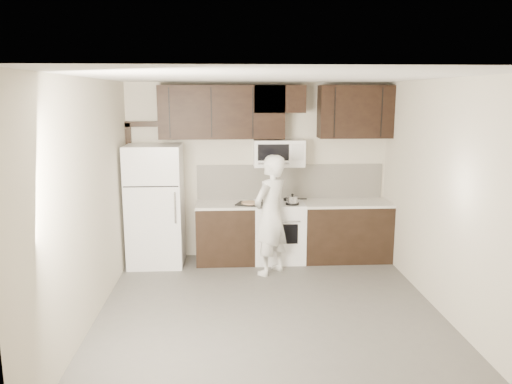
{
  "coord_description": "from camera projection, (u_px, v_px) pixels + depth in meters",
  "views": [
    {
      "loc": [
        -0.48,
        -5.4,
        2.52
      ],
      "look_at": [
        -0.11,
        0.9,
        1.28
      ],
      "focal_mm": 35.0,
      "sensor_mm": 36.0,
      "label": 1
    }
  ],
  "objects": [
    {
      "name": "refrigerator",
      "position": [
        155.0,
        205.0,
        7.39
      ],
      "size": [
        0.8,
        0.76,
        1.8
      ],
      "color": "white",
      "rests_on": "floor"
    },
    {
      "name": "back_wall",
      "position": [
        258.0,
        171.0,
        7.74
      ],
      "size": [
        4.0,
        0.0,
        4.0
      ],
      "primitive_type": "plane",
      "rotation": [
        1.57,
        0.0,
        0.0
      ],
      "color": "beige",
      "rests_on": "ground"
    },
    {
      "name": "pizza",
      "position": [
        250.0,
        203.0,
        7.39
      ],
      "size": [
        0.32,
        0.32,
        0.02
      ],
      "primitive_type": "cylinder",
      "rotation": [
        0.0,
        0.0,
        -0.34
      ],
      "color": "beige",
      "rests_on": "baking_tray"
    },
    {
      "name": "upper_cabinets",
      "position": [
        273.0,
        110.0,
        7.4
      ],
      "size": [
        3.48,
        0.35,
        0.78
      ],
      "color": "black",
      "rests_on": "back_wall"
    },
    {
      "name": "ceiling",
      "position": [
        271.0,
        77.0,
        5.28
      ],
      "size": [
        4.5,
        4.5,
        0.0
      ],
      "primitive_type": "plane",
      "rotation": [
        3.14,
        0.0,
        0.0
      ],
      "color": "white",
      "rests_on": "back_wall"
    },
    {
      "name": "baking_tray",
      "position": [
        250.0,
        204.0,
        7.39
      ],
      "size": [
        0.45,
        0.39,
        0.02
      ],
      "primitive_type": "cube",
      "rotation": [
        0.0,
        0.0,
        -0.34
      ],
      "color": "black",
      "rests_on": "counter_run"
    },
    {
      "name": "door_trim",
      "position": [
        133.0,
        179.0,
        7.61
      ],
      "size": [
        0.5,
        0.08,
        2.12
      ],
      "color": "black",
      "rests_on": "floor"
    },
    {
      "name": "floor",
      "position": [
        270.0,
        315.0,
        5.8
      ],
      "size": [
        4.5,
        4.5,
        0.0
      ],
      "primitive_type": "plane",
      "color": "#595653",
      "rests_on": "ground"
    },
    {
      "name": "backsplash",
      "position": [
        290.0,
        181.0,
        7.79
      ],
      "size": [
        2.9,
        0.02,
        0.54
      ],
      "primitive_type": "cube",
      "color": "silver",
      "rests_on": "counter_run"
    },
    {
      "name": "counter_run",
      "position": [
        299.0,
        231.0,
        7.65
      ],
      "size": [
        2.95,
        0.64,
        0.91
      ],
      "color": "black",
      "rests_on": "floor"
    },
    {
      "name": "saucepan",
      "position": [
        292.0,
        200.0,
        7.39
      ],
      "size": [
        0.3,
        0.17,
        0.17
      ],
      "color": "silver",
      "rests_on": "stove"
    },
    {
      "name": "stove",
      "position": [
        279.0,
        231.0,
        7.63
      ],
      "size": [
        0.76,
        0.66,
        0.94
      ],
      "color": "white",
      "rests_on": "floor"
    },
    {
      "name": "microwave",
      "position": [
        279.0,
        153.0,
        7.51
      ],
      "size": [
        0.76,
        0.42,
        0.4
      ],
      "color": "white",
      "rests_on": "upper_cabinets"
    },
    {
      "name": "person",
      "position": [
        271.0,
        215.0,
        6.99
      ],
      "size": [
        0.72,
        0.73,
        1.71
      ],
      "primitive_type": "imported",
      "rotation": [
        0.0,
        0.0,
        3.96
      ],
      "color": "white",
      "rests_on": "floor"
    }
  ]
}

